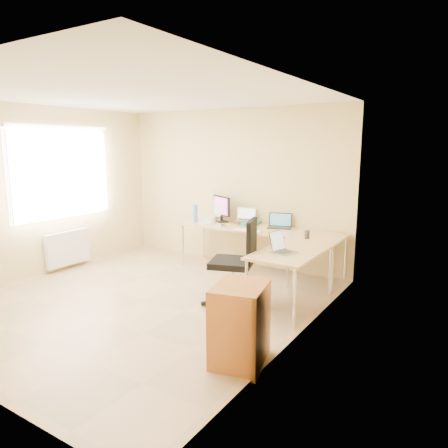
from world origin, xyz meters
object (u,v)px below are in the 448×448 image
Objects in this scene: keyboard at (247,231)px; cabinet at (240,325)px; mug at (213,220)px; desk_fan at (220,213)px; office_chair at (231,265)px; desk_main at (259,251)px; laptop_center at (246,214)px; desk_return at (291,278)px; water_bottle at (195,214)px; monitor at (221,209)px; laptop_black at (280,221)px; laptop_return at (284,244)px.

keyboard is 2.54m from cabinet.
mug is 0.42× the size of desk_fan.
office_chair is at bearing -48.24° from mug.
desk_main is 8.37× the size of laptop_center.
laptop_center is 1.68m from office_chair.
desk_main is 0.48m from keyboard.
desk_return is at bearing -45.73° from desk_main.
mug is (-0.81, 0.29, 0.04)m from keyboard.
desk_return is at bearing 4.70° from office_chair.
mug is at bearing 28.07° from water_bottle.
office_chair is at bearing 111.17° from cabinet.
desk_main is at bearing 7.57° from water_bottle.
desk_main is at bearing 17.28° from monitor.
water_bottle is at bearing 167.79° from keyboard.
monitor reaches higher than laptop_black.
keyboard is 1.10m from water_bottle.
monitor is 1.87m from office_chair.
laptop_black is at bearing 40.94° from laptop_return.
office_chair is (1.15, -1.29, -0.28)m from mug.
office_chair is at bearing -77.51° from desk_main.
monitor is at bearing 146.95° from desk_return.
water_bottle is (-0.77, -0.35, -0.01)m from laptop_center.
desk_main is 3.41× the size of cabinet.
office_chair reaches higher than laptop_return.
desk_fan is (-1.84, 1.20, 0.50)m from desk_return.
laptop_center reaches higher than keyboard.
desk_fan is at bearing 67.00° from laptop_return.
desk_return is at bearing 82.29° from cabinet.
laptop_center is at bearing 57.59° from laptop_return.
monitor is 1.06m from laptop_black.
water_bottle is 0.27× the size of office_chair.
desk_return is 11.89× the size of mug.
desk_fan reaches higher than keyboard.
mug is at bearing 172.97° from laptop_black.
mug is (-0.86, -0.01, 0.42)m from desk_main.
laptop_return is at bearing -66.55° from laptop_center.
mug is at bearing 156.16° from keyboard.
laptop_center is 0.56m from mug.
laptop_black reaches higher than mug.
office_chair reaches higher than laptop_black.
keyboard is 0.96m from desk_fan.
cabinet is at bearing -74.43° from office_chair.
laptop_black is at bearing 13.64° from water_bottle.
laptop_black is 2.88m from cabinet.
desk_fan reaches higher than desk_return.
desk_return is 4.31× the size of water_bottle.
mug is 2.15m from laptop_return.
laptop_return is (0.94, -1.18, 0.47)m from desk_main.
keyboard is at bearing -78.17° from laptop_center.
desk_fan is (-0.82, 0.50, 0.12)m from keyboard.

